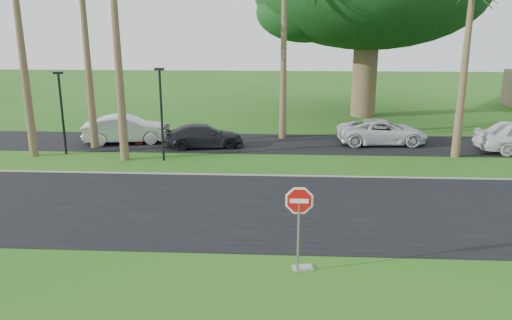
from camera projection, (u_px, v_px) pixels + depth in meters
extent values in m
plane|color=#1F5615|center=(280.00, 229.00, 16.82)|extent=(120.00, 120.00, 0.00)
cube|color=black|center=(281.00, 208.00, 18.74)|extent=(120.00, 8.00, 0.02)
cube|color=black|center=(282.00, 144.00, 28.86)|extent=(120.00, 5.00, 0.02)
cube|color=gray|center=(282.00, 176.00, 22.64)|extent=(120.00, 0.12, 0.06)
cylinder|color=gray|center=(298.00, 239.00, 13.64)|extent=(0.07, 0.07, 2.00)
cylinder|color=white|center=(299.00, 201.00, 13.35)|extent=(1.05, 0.02, 1.05)
cylinder|color=red|center=(299.00, 201.00, 13.35)|extent=(0.90, 0.02, 0.90)
cube|color=white|center=(299.00, 201.00, 13.35)|extent=(0.50, 0.02, 0.12)
cone|color=brown|center=(22.00, 54.00, 24.81)|extent=(0.44, 0.44, 10.50)
cone|color=brown|center=(88.00, 66.00, 26.80)|extent=(0.44, 0.44, 9.00)
cone|color=brown|center=(117.00, 44.00, 23.93)|extent=(0.44, 0.44, 11.50)
cone|color=brown|center=(284.00, 59.00, 29.06)|extent=(0.44, 0.44, 9.50)
cone|color=brown|center=(464.00, 75.00, 24.85)|extent=(0.44, 0.44, 8.50)
cylinder|color=brown|center=(365.00, 76.00, 36.90)|extent=(1.80, 1.80, 6.00)
cylinder|color=black|center=(62.00, 115.00, 26.04)|extent=(0.12, 0.12, 4.20)
cube|color=black|center=(58.00, 73.00, 25.47)|extent=(0.45, 0.25, 0.12)
cylinder|color=black|center=(162.00, 117.00, 24.74)|extent=(0.12, 0.12, 4.50)
cube|color=black|center=(159.00, 69.00, 24.13)|extent=(0.45, 0.25, 0.12)
imported|color=silver|center=(127.00, 130.00, 28.82)|extent=(5.10, 2.69, 1.60)
imported|color=maroon|center=(120.00, 130.00, 29.11)|extent=(4.17, 1.77, 1.41)
imported|color=black|center=(204.00, 136.00, 27.85)|extent=(4.66, 2.63, 1.27)
imported|color=silver|center=(382.00, 132.00, 28.57)|extent=(5.21, 2.69, 1.41)
cube|color=gray|center=(303.00, 268.00, 14.05)|extent=(0.61, 0.46, 0.06)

